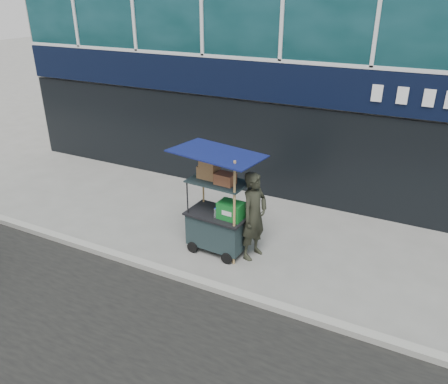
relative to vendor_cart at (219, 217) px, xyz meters
The scene contains 4 objects.
ground 1.27m from the vendor_cart, 85.77° to the right, with size 80.00×80.00×0.00m, color slate.
curb 1.40m from the vendor_cart, 86.47° to the right, with size 80.00×0.18×0.12m, color gray.
vendor_cart is the anchor object (origin of this frame).
vendor_man 0.73m from the vendor_cart, 10.45° to the left, with size 0.66×0.43×1.80m, color #27291E.
Camera 1 is at (3.47, -5.76, 4.86)m, focal length 35.00 mm.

